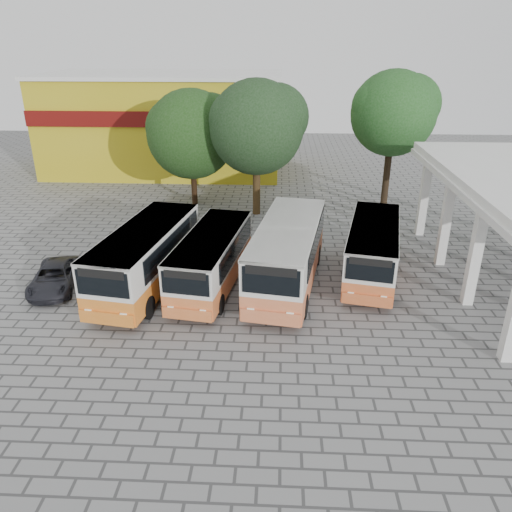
# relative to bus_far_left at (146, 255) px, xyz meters

# --- Properties ---
(ground) EXTENTS (90.00, 90.00, 0.00)m
(ground) POSITION_rel_bus_far_left_xyz_m (7.03, -2.65, -1.73)
(ground) COLOR gray
(ground) RESTS_ON ground
(shophouse_block) EXTENTS (20.40, 10.40, 8.30)m
(shophouse_block) POSITION_rel_bus_far_left_xyz_m (-3.97, 23.33, 2.43)
(shophouse_block) COLOR #AC9A13
(shophouse_block) RESTS_ON ground
(bus_far_left) EXTENTS (3.82, 8.64, 3.00)m
(bus_far_left) POSITION_rel_bus_far_left_xyz_m (0.00, 0.00, 0.00)
(bus_far_left) COLOR orange
(bus_far_left) RESTS_ON ground
(bus_centre_left) EXTENTS (3.39, 7.79, 2.70)m
(bus_centre_left) POSITION_rel_bus_far_left_xyz_m (3.08, 0.21, -0.17)
(bus_centre_left) COLOR #D1672F
(bus_centre_left) RESTS_ON ground
(bus_centre_right) EXTENTS (4.03, 9.04, 3.14)m
(bus_centre_right) POSITION_rel_bus_far_left_xyz_m (6.68, 0.51, 0.08)
(bus_centre_right) COLOR #CE693E
(bus_centre_right) RESTS_ON ground
(bus_far_right) EXTENTS (3.82, 7.94, 2.73)m
(bus_far_right) POSITION_rel_bus_far_left_xyz_m (10.93, 1.77, -0.15)
(bus_far_right) COLOR #CA5D2B
(bus_far_right) RESTS_ON ground
(tree_left) EXTENTS (6.44, 6.13, 8.05)m
(tree_left) POSITION_rel_bus_far_left_xyz_m (0.18, 13.28, 3.45)
(tree_left) COLOR black
(tree_left) RESTS_ON ground
(tree_middle) EXTENTS (6.39, 6.08, 8.87)m
(tree_middle) POSITION_rel_bus_far_left_xyz_m (4.77, 11.27, 4.28)
(tree_middle) COLOR #433018
(tree_middle) RESTS_ON ground
(tree_right) EXTENTS (5.97, 5.69, 9.30)m
(tree_right) POSITION_rel_bus_far_left_xyz_m (13.81, 13.47, 4.90)
(tree_right) COLOR black
(tree_right) RESTS_ON ground
(parked_car) EXTENTS (2.66, 4.49, 1.17)m
(parked_car) POSITION_rel_bus_far_left_xyz_m (-4.47, -0.28, -1.15)
(parked_car) COLOR black
(parked_car) RESTS_ON ground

